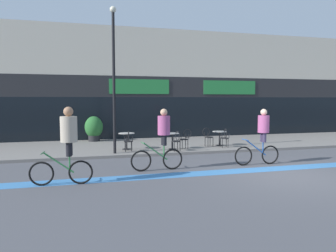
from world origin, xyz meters
The scene contains 17 objects.
ground_plane centered at (0.00, 0.00, 0.00)m, with size 120.00×120.00×0.00m, color #4C4C51.
sidewalk_slab centered at (0.00, 7.25, 0.06)m, with size 40.00×5.50×0.12m, color slate.
storefront_facade centered at (0.00, 11.97, 3.23)m, with size 40.00×4.06×6.50m.
bike_lane_stripe centered at (0.00, 1.01, 0.00)m, with size 36.00×0.70×0.01m, color #3D7AB7.
bistro_table_0 centered at (-4.21, 5.95, 0.66)m, with size 0.73×0.73×0.75m.
bistro_table_1 centered at (-2.19, 5.45, 0.64)m, with size 0.63×0.63×0.74m.
bistro_table_2 centered at (0.36, 5.94, 0.63)m, with size 0.69×0.69×0.71m.
cafe_chair_0_near centered at (-4.22, 5.33, 0.64)m, with size 0.43×0.59×0.90m.
cafe_chair_1_near centered at (-2.18, 4.82, 0.64)m, with size 0.44×0.59×0.90m.
cafe_chair_1_side centered at (-1.57, 5.45, 0.64)m, with size 0.59×0.43×0.90m.
cafe_chair_2_near centered at (0.35, 5.31, 0.64)m, with size 0.45×0.60×0.90m.
cafe_chair_2_side centered at (-0.27, 5.93, 0.64)m, with size 0.60×0.45×0.90m.
planter_pot centered at (-5.49, 9.37, 0.83)m, with size 0.97×0.97×1.35m.
lamp_post centered at (-4.85, 5.01, 3.56)m, with size 0.26×0.26×6.05m.
cyclist_0 centered at (-6.62, 0.70, 1.29)m, with size 1.73×0.56×2.19m.
cyclist_1 centered at (0.13, 1.78, 1.15)m, with size 1.77×0.48×2.04m.
cyclist_2 centered at (-3.61, 1.84, 1.17)m, with size 1.80×0.48×2.08m.
Camera 1 is at (-6.31, -8.74, 2.39)m, focal length 35.00 mm.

